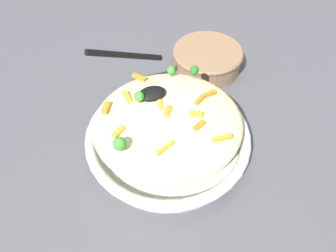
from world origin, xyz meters
name	(u,v)px	position (x,y,z in m)	size (l,w,h in m)	color
ground_plane	(168,145)	(0.00, 0.00, 0.00)	(2.40, 2.40, 0.00)	#4C4C51
serving_bowl	(168,138)	(0.00, 0.00, 0.03)	(0.34, 0.34, 0.05)	silver
pasta_mound	(168,122)	(0.00, 0.00, 0.07)	(0.29, 0.28, 0.06)	beige
carrot_piece_0	(200,100)	(-0.07, -0.01, 0.10)	(0.03, 0.01, 0.01)	orange
carrot_piece_1	(199,126)	(-0.04, 0.05, 0.10)	(0.03, 0.01, 0.01)	orange
carrot_piece_2	(139,77)	(0.02, -0.12, 0.10)	(0.03, 0.01, 0.01)	orange
carrot_piece_3	(170,111)	(0.00, 0.00, 0.11)	(0.03, 0.01, 0.01)	orange
carrot_piece_4	(160,105)	(0.01, -0.02, 0.11)	(0.03, 0.01, 0.01)	orange
carrot_piece_5	(106,108)	(0.11, -0.05, 0.10)	(0.03, 0.01, 0.01)	orange
carrot_piece_6	(196,114)	(-0.05, 0.02, 0.11)	(0.02, 0.01, 0.01)	orange
carrot_piece_7	(222,138)	(-0.07, 0.09, 0.10)	(0.04, 0.01, 0.01)	orange
carrot_piece_8	(166,148)	(0.03, 0.08, 0.10)	(0.04, 0.01, 0.01)	orange
carrot_piece_9	(208,95)	(-0.09, -0.02, 0.10)	(0.03, 0.01, 0.01)	orange
carrot_piece_10	(118,132)	(0.10, 0.01, 0.10)	(0.03, 0.01, 0.01)	orange
carrot_piece_11	(127,97)	(0.06, -0.07, 0.10)	(0.03, 0.01, 0.01)	orange
broccoli_floret_0	(139,97)	(0.04, -0.05, 0.12)	(0.02, 0.02, 0.03)	#377928
broccoli_floret_1	(194,70)	(-0.09, -0.09, 0.11)	(0.02, 0.02, 0.02)	#205B1C
broccoli_floret_2	(171,70)	(-0.05, -0.11, 0.11)	(0.02, 0.02, 0.02)	#377928
broccoli_floret_3	(120,144)	(0.10, 0.05, 0.11)	(0.02, 0.02, 0.03)	#377928
serving_spoon	(142,78)	(0.02, -0.08, 0.13)	(0.16, 0.13, 0.10)	black
companion_bowl	(207,58)	(-0.18, -0.21, 0.03)	(0.18, 0.18, 0.06)	#8C6B4C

